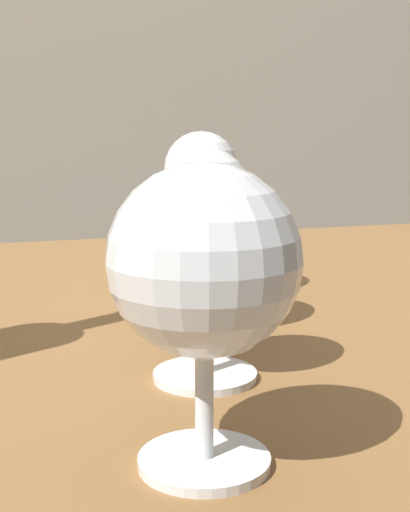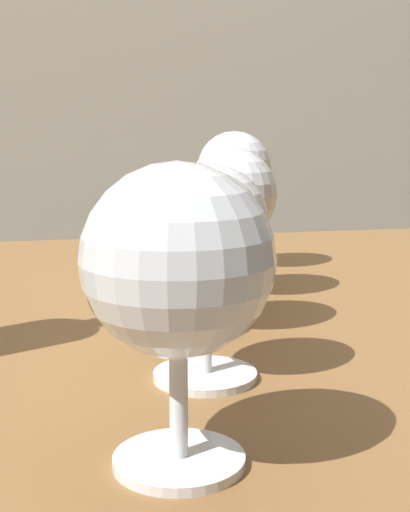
# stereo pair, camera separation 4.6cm
# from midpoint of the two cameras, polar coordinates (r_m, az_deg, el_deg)

# --- Properties ---
(dining_table) EXTENTS (1.28, 0.82, 0.71)m
(dining_table) POSITION_cam_midpoint_polar(r_m,az_deg,el_deg) (0.67, -13.10, -12.11)
(dining_table) COLOR brown
(dining_table) RESTS_ON ground_plane
(wine_glass_cabernet) EXTENTS (0.09, 0.09, 0.15)m
(wine_glass_cabernet) POSITION_cam_midpoint_polar(r_m,az_deg,el_deg) (0.34, -3.97, -0.99)
(wine_glass_cabernet) COLOR white
(wine_glass_cabernet) RESTS_ON dining_table
(wine_glass_chardonnay) EXTENTS (0.08, 0.08, 0.14)m
(wine_glass_chardonnay) POSITION_cam_midpoint_polar(r_m,az_deg,el_deg) (0.45, -2.88, 1.38)
(wine_glass_chardonnay) COLOR white
(wine_glass_chardonnay) RESTS_ON dining_table
(wine_glass_amber) EXTENTS (0.09, 0.09, 0.13)m
(wine_glass_amber) POSITION_cam_midpoint_polar(r_m,az_deg,el_deg) (0.57, -2.87, 2.67)
(wine_glass_amber) COLOR white
(wine_glass_amber) RESTS_ON dining_table
(wine_glass_rose) EXTENTS (0.09, 0.09, 0.14)m
(wine_glass_rose) POSITION_cam_midpoint_polar(r_m,az_deg,el_deg) (0.69, -1.87, 4.57)
(wine_glass_rose) COLOR white
(wine_glass_rose) RESTS_ON dining_table
(wine_glass_port) EXTENTS (0.08, 0.08, 0.16)m
(wine_glass_port) POSITION_cam_midpoint_polar(r_m,az_deg,el_deg) (0.81, -1.91, 6.55)
(wine_glass_port) COLOR white
(wine_glass_port) RESTS_ON dining_table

